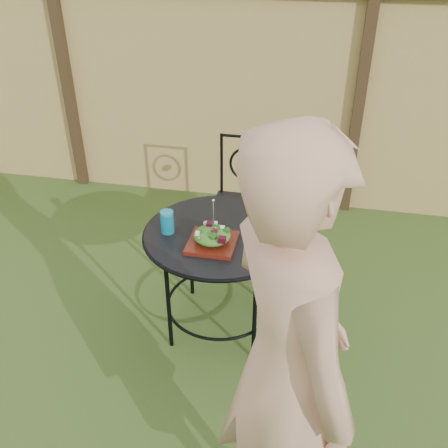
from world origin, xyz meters
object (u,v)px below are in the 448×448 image
(diner, at_px, (286,371))
(salad_plate, at_px, (212,243))
(patio_table, at_px, (220,251))
(patio_chair, at_px, (243,199))

(diner, height_order, salad_plate, diner)
(patio_table, relative_size, diner, 0.49)
(patio_table, xyz_separation_m, diner, (0.49, -1.18, 0.36))
(patio_table, height_order, salad_plate, salad_plate)
(patio_table, distance_m, salad_plate, 0.21)
(patio_table, relative_size, salad_plate, 3.42)
(patio_chair, xyz_separation_m, diner, (0.49, -2.00, 0.44))
(patio_table, bearing_deg, diner, -67.33)
(patio_table, distance_m, patio_chair, 0.82)
(diner, distance_m, salad_plate, 1.18)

